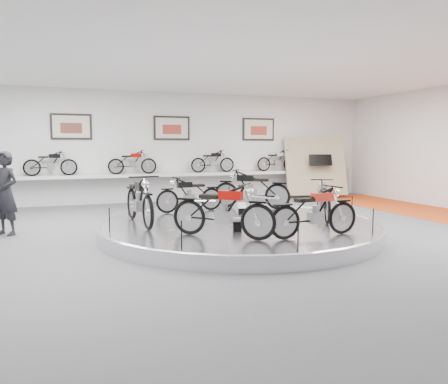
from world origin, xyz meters
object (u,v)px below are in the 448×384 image
object	(u,v)px
display_platform	(240,228)
shelf	(174,175)
bike_a	(251,189)
bike_b	(190,194)
bike_f	(324,200)
bike_c	(139,200)
bike_e	(315,212)
bike_d	(223,210)
visitor	(5,193)

from	to	relation	value
display_platform	shelf	size ratio (longest dim) A/B	0.58
shelf	bike_a	xyz separation A→B (m)	(1.13, -4.49, -0.16)
bike_b	bike_f	size ratio (longest dim) A/B	1.00
bike_c	bike_f	size ratio (longest dim) A/B	1.19
bike_a	bike_f	bearing A→B (deg)	147.23
bike_e	bike_f	world-z (taller)	bike_e
shelf	bike_f	bearing A→B (deg)	-73.72
bike_c	bike_d	bearing A→B (deg)	28.09
shelf	bike_c	distance (m)	6.35
bike_b	bike_d	xyz separation A→B (m)	(-0.31, -3.40, 0.06)
bike_b	visitor	distance (m)	4.40
shelf	bike_f	size ratio (longest dim) A/B	6.90
bike_b	bike_e	world-z (taller)	bike_e
shelf	bike_a	distance (m)	4.63
bike_b	bike_c	xyz separation A→B (m)	(-1.56, -1.43, 0.09)
display_platform	bike_f	size ratio (longest dim) A/B	4.02
bike_a	bike_d	world-z (taller)	bike_a
bike_a	visitor	bearing A→B (deg)	38.10
bike_d	bike_e	bearing A→B (deg)	25.03
bike_f	visitor	xyz separation A→B (m)	(-7.04, 2.19, 0.20)
bike_e	bike_a	bearing A→B (deg)	80.19
bike_d	visitor	xyz separation A→B (m)	(-4.09, 3.31, 0.14)
bike_b	visitor	world-z (taller)	visitor
bike_a	bike_e	distance (m)	4.00
bike_a	bike_e	size ratio (longest dim) A/B	1.11
bike_a	visitor	distance (m)	6.19
shelf	bike_b	world-z (taller)	bike_b
shelf	bike_c	size ratio (longest dim) A/B	5.80
display_platform	bike_b	xyz separation A→B (m)	(-0.66, 1.88, 0.62)
bike_e	visitor	size ratio (longest dim) A/B	0.86
bike_d	shelf	bearing A→B (deg)	125.94
bike_f	bike_b	bearing A→B (deg)	73.99
shelf	bike_e	world-z (taller)	bike_e
bike_b	visitor	bearing A→B (deg)	-5.74
bike_a	bike_b	distance (m)	1.80
display_platform	bike_c	world-z (taller)	bike_c
display_platform	bike_b	world-z (taller)	bike_b
bike_e	bike_f	size ratio (longest dim) A/B	1.05
bike_e	bike_f	xyz separation A→B (m)	(1.27, 1.66, -0.02)
bike_a	visitor	xyz separation A→B (m)	(-6.19, -0.12, 0.12)
bike_a	visitor	size ratio (longest dim) A/B	0.96
bike_a	bike_b	size ratio (longest dim) A/B	1.17
bike_d	visitor	distance (m)	5.26
display_platform	bike_d	distance (m)	1.93
bike_b	bike_c	distance (m)	2.12
display_platform	bike_e	xyz separation A→B (m)	(0.71, -2.06, 0.64)
shelf	bike_f	distance (m)	7.09
bike_c	bike_d	xyz separation A→B (m)	(1.26, -1.97, -0.03)
bike_f	shelf	bearing A→B (deg)	40.97
shelf	bike_b	xyz separation A→B (m)	(-0.66, -4.52, -0.23)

